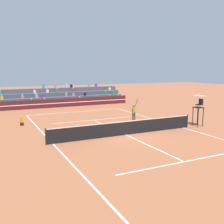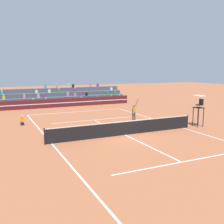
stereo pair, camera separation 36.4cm
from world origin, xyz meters
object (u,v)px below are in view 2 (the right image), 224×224
Objects in this scene: ball_kid_courtside at (22,121)px; tennis_player at (134,113)px; tennis_ball at (67,121)px; umpire_chair at (199,107)px.

ball_kid_courtside is 9.95m from tennis_player.
ball_kid_courtside is at bearing 179.43° from tennis_ball.
tennis_player is at bearing -34.79° from tennis_ball.
tennis_ball is (-9.68, 6.91, -1.68)m from umpire_chair.
tennis_ball is (-5.17, 3.59, -0.94)m from tennis_player.
tennis_ball is at bearing 144.45° from umpire_chair.
umpire_chair is at bearing -36.41° from tennis_player.
umpire_chair reaches higher than tennis_player.
ball_kid_courtside reaches higher than tennis_ball.
umpire_chair is 3.16× the size of ball_kid_courtside.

